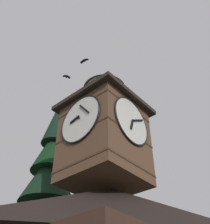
# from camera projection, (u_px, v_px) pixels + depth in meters

# --- Properties ---
(clock_tower) EXTENTS (4.36, 4.36, 7.46)m
(clock_tower) POSITION_uv_depth(u_px,v_px,m) (104.00, 132.00, 15.74)
(clock_tower) COLOR brown
(clock_tower) RESTS_ON building_main
(flying_bird_high) EXTENTS (0.61, 0.43, 0.16)m
(flying_bird_high) POSITION_uv_depth(u_px,v_px,m) (67.00, 76.00, 22.14)
(flying_bird_high) COLOR black
(flying_bird_low) EXTENTS (0.25, 0.62, 0.14)m
(flying_bird_low) POSITION_uv_depth(u_px,v_px,m) (84.00, 61.00, 18.38)
(flying_bird_low) COLOR black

